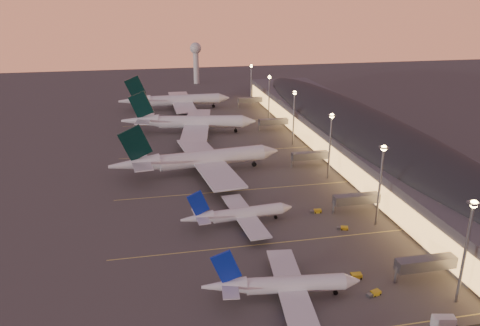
# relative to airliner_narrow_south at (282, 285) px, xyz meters

# --- Properties ---
(ground) EXTENTS (700.00, 700.00, 0.00)m
(ground) POSITION_rel_airliner_narrow_south_xyz_m (3.38, 30.26, -3.47)
(ground) COLOR #3E3C3A
(airliner_narrow_south) EXTENTS (37.61, 33.79, 13.43)m
(airliner_narrow_south) POSITION_rel_airliner_narrow_south_xyz_m (0.00, 0.00, 0.00)
(airliner_narrow_south) COLOR silver
(airliner_narrow_south) RESTS_ON ground
(airliner_narrow_north) EXTENTS (36.15, 32.43, 12.90)m
(airliner_narrow_north) POSITION_rel_airliner_narrow_south_xyz_m (-2.56, 39.16, -0.14)
(airliner_narrow_north) COLOR silver
(airliner_narrow_north) RESTS_ON ground
(airliner_wide_near) EXTENTS (69.11, 63.45, 22.11)m
(airliner_wide_near) POSITION_rel_airliner_narrow_south_xyz_m (-9.47, 86.21, 2.22)
(airliner_wide_near) COLOR silver
(airliner_wide_near) RESTS_ON ground
(airliner_wide_mid) EXTENTS (69.17, 63.78, 22.18)m
(airliner_wide_mid) POSITION_rel_airliner_narrow_south_xyz_m (-7.02, 145.60, 2.24)
(airliner_wide_mid) COLOR silver
(airliner_wide_mid) RESTS_ON ground
(airliner_wide_far) EXTENTS (68.82, 62.48, 22.07)m
(airliner_wide_far) POSITION_rel_airliner_narrow_south_xyz_m (-10.06, 200.49, 2.21)
(airliner_wide_far) COLOR silver
(airliner_wide_far) RESTS_ON ground
(terminal_building) EXTENTS (56.35, 255.00, 17.46)m
(terminal_building) POSITION_rel_airliner_narrow_south_xyz_m (65.21, 102.73, 5.31)
(terminal_building) COLOR #4B4B50
(terminal_building) RESTS_ON ground
(light_masts) EXTENTS (2.20, 217.20, 25.90)m
(light_masts) POSITION_rel_airliner_narrow_south_xyz_m (39.38, 95.26, 14.08)
(light_masts) COLOR gray
(light_masts) RESTS_ON ground
(radar_tower) EXTENTS (9.00, 9.00, 32.50)m
(radar_tower) POSITION_rel_airliner_narrow_south_xyz_m (13.38, 290.26, 18.40)
(radar_tower) COLOR silver
(radar_tower) RESTS_ON ground
(lane_markings) EXTENTS (90.00, 180.36, 0.00)m
(lane_markings) POSITION_rel_airliner_narrow_south_xyz_m (3.38, 70.26, -3.46)
(lane_markings) COLOR #D8C659
(lane_markings) RESTS_ON ground
(baggage_tug_a) EXTENTS (3.78, 2.36, 1.05)m
(baggage_tug_a) POSITION_rel_airliner_narrow_south_xyz_m (21.84, -3.54, -2.99)
(baggage_tug_a) COLOR gold
(baggage_tug_a) RESTS_ON ground
(baggage_tug_b) EXTENTS (4.30, 2.10, 1.24)m
(baggage_tug_b) POSITION_rel_airliner_narrow_south_xyz_m (20.20, 4.11, -2.90)
(baggage_tug_b) COLOR gold
(baggage_tug_b) RESTS_ON ground
(baggage_tug_c) EXTENTS (3.78, 1.85, 1.09)m
(baggage_tug_c) POSITION_rel_airliner_narrow_south_xyz_m (24.12, 41.97, -2.97)
(baggage_tug_c) COLOR gold
(baggage_tug_c) RESTS_ON ground
(catering_truck_a) EXTENTS (5.45, 3.01, 2.90)m
(catering_truck_a) POSITION_rel_airliner_narrow_south_xyz_m (31.07, -17.36, -2.12)
(catering_truck_a) COLOR silver
(catering_truck_a) RESTS_ON ground
(baggage_tug_d) EXTENTS (3.54, 2.25, 0.99)m
(baggage_tug_d) POSITION_rel_airliner_narrow_south_xyz_m (28.00, 29.16, -3.02)
(baggage_tug_d) COLOR gold
(baggage_tug_d) RESTS_ON ground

